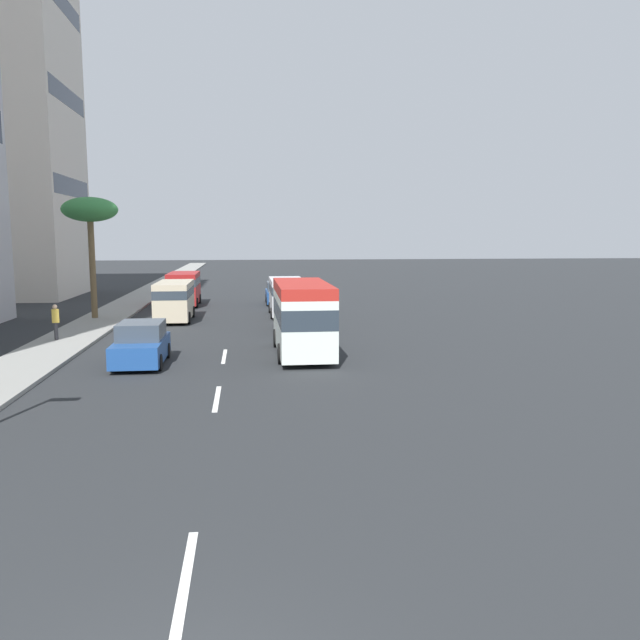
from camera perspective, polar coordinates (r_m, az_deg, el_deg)
The scene contains 14 objects.
ground_plane at distance 37.78m, azimuth -8.17°, elevation -0.24°, with size 198.00×198.00×0.00m, color #26282B.
sidewalk_right at distance 38.76m, azimuth -19.74°, elevation -0.30°, with size 162.00×2.93×0.15m, color gray.
lane_stripe_near at distance 10.35m, azimuth -12.19°, elevation -22.31°, with size 3.20×0.16×0.01m, color silver.
lane_stripe_mid at distance 20.38m, azimuth -9.35°, elevation -7.05°, with size 3.20×0.16×0.01m, color silver.
lane_stripe_far at distance 27.28m, azimuth -8.70°, elevation -3.28°, with size 3.20×0.16×0.01m, color silver.
car_lead at distance 34.65m, azimuth -2.08°, elevation 0.43°, with size 4.74×1.88×1.66m.
van_second at distance 40.59m, azimuth -3.05°, elevation 2.33°, with size 5.31×2.23×2.39m.
van_third at distance 47.42m, azimuth -12.29°, elevation 2.96°, with size 4.98×2.23×2.44m.
minibus_fourth at distance 27.21m, azimuth -1.61°, elevation 0.43°, with size 6.79×2.35×3.14m.
car_fifth at distance 26.22m, azimuth -15.96°, elevation -2.17°, with size 4.09×1.93×1.70m.
van_sixth at distance 39.07m, azimuth -13.10°, elevation 1.91°, with size 5.12×2.12×2.38m.
car_seventh at distance 47.64m, azimuth -3.80°, elevation 2.42°, with size 4.36×1.92×1.70m.
pedestrian_near_lamp at distance 32.82m, azimuth -22.92°, elevation -0.02°, with size 0.32×0.38×1.72m.
palm_tree at distance 40.68m, azimuth -20.20°, elevation 9.18°, with size 3.28×3.28×7.31m.
Camera 1 is at (-5.91, -0.98, 5.15)m, focal length 35.18 mm.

